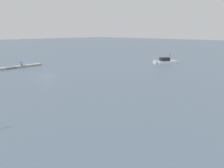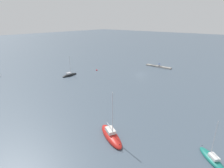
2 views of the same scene
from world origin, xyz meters
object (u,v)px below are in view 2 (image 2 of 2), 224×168
Objects in this scene: umbrella_open_navy at (159,64)px; mooring_buoy_near at (97,70)px; sailboat_red_near at (111,135)px; person_seated_grey_left at (159,66)px; sailboat_black_mid at (70,75)px; sailboat_teal_far at (212,159)px.

umbrella_open_navy is 1.89× the size of mooring_buoy_near.
sailboat_red_near is 14.97× the size of mooring_buoy_near.
mooring_buoy_near is (35.89, -32.56, -0.28)m from sailboat_red_near.
person_seated_grey_left is 1.08× the size of mooring_buoy_near.
umbrella_open_navy is at bearing 59.33° from sailboat_black_mid.
sailboat_red_near is (-16.97, 55.64, -0.40)m from person_seated_grey_left.
sailboat_black_mid reaches higher than mooring_buoy_near.
umbrella_open_navy is 42.07m from sailboat_black_mid.
umbrella_open_navy is 58.33m from sailboat_red_near.
sailboat_red_near is 43.48m from sailboat_black_mid.
sailboat_red_near is 1.21× the size of sailboat_black_mid.
sailboat_red_near is at bearing -26.61° from sailboat_black_mid.
person_seated_grey_left is 59.96m from sailboat_teal_far.
person_seated_grey_left is at bearing 59.23° from sailboat_black_mid.
sailboat_black_mid is at bearing 77.55° from mooring_buoy_near.
umbrella_open_navy is at bearing -136.27° from sailboat_red_near.
sailboat_red_near is at bearing 108.16° from person_seated_grey_left.
mooring_buoy_near is (-2.82, -12.76, -0.21)m from sailboat_black_mid.
sailboat_teal_far is at bearing -13.67° from sailboat_black_mid.
umbrella_open_navy is 60.10m from sailboat_teal_far.
umbrella_open_navy is at bearing -129.17° from mooring_buoy_near.
sailboat_black_mid reaches higher than person_seated_grey_left.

